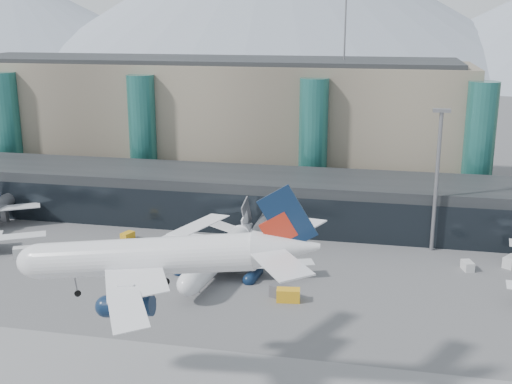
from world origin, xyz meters
TOP-DOWN VIEW (x-y plane):
  - ground at (0.00, 0.00)m, footprint 900.00×900.00m
  - concourse at (-0.02, 57.73)m, footprint 170.00×27.00m
  - terminal_main at (-25.00, 90.00)m, footprint 130.00×30.00m
  - teal_towers at (-14.99, 74.01)m, footprint 116.40×19.40m
  - mountain_ridge at (15.97, 380.00)m, footprint 910.00×400.00m
  - lightmast_mid at (30.00, 48.00)m, footprint 3.00×1.20m
  - hero_jet at (0.40, -6.24)m, footprint 33.45×34.39m
  - jet_parked_mid at (-4.50, 32.31)m, footprint 32.25×32.02m
  - veh_a at (-40.56, 29.74)m, footprint 3.54×2.96m
  - veh_b at (-25.93, 41.80)m, footprint 2.34×2.94m
  - veh_c at (6.90, 22.27)m, footprint 3.81×2.94m
  - veh_d at (42.69, 42.41)m, footprint 3.18×3.59m
  - veh_g at (35.36, 39.39)m, footprint 2.15×2.91m
  - veh_h at (8.08, 21.25)m, footprint 3.67×2.26m

SIDE VIEW (x-z plane):
  - ground at x=0.00m, z-range 0.00..0.00m
  - veh_b at x=-25.93m, z-range 0.00..1.48m
  - veh_g at x=35.36m, z-range 0.00..1.52m
  - veh_a at x=-40.56m, z-range 0.00..1.74m
  - veh_d at x=42.69m, z-range 0.00..1.82m
  - veh_c at x=6.90m, z-range 0.00..1.88m
  - veh_h at x=8.08m, z-range 0.00..1.91m
  - jet_parked_mid at x=-4.50m, z-range -1.27..9.17m
  - concourse at x=-0.02m, z-range -0.03..9.97m
  - teal_towers at x=-14.99m, z-range -8.99..37.01m
  - lightmast_mid at x=30.00m, z-range 1.62..27.22m
  - terminal_main at x=-25.00m, z-range -0.06..30.94m
  - hero_jet at x=0.40m, z-range 12.31..23.39m
  - mountain_ridge at x=15.97m, z-range -9.26..100.74m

